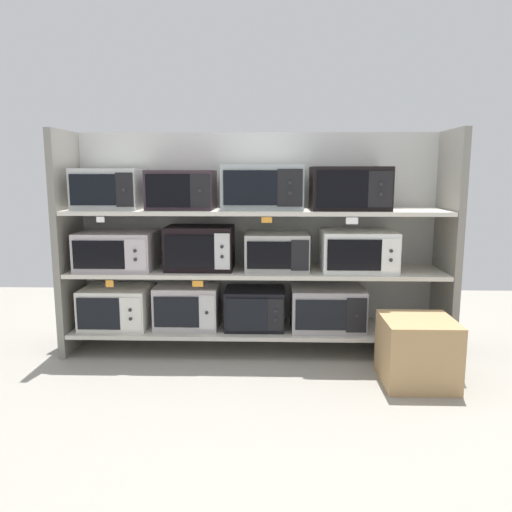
% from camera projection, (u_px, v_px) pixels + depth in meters
% --- Properties ---
extents(ground, '(6.72, 6.00, 0.02)m').
position_uv_depth(ground, '(251.00, 413.00, 2.81)').
color(ground, gray).
extents(back_panel, '(2.92, 0.04, 1.63)m').
position_uv_depth(back_panel, '(257.00, 239.00, 3.92)').
color(back_panel, '#B2B2AD').
rests_on(back_panel, ground).
extents(upright_left, '(0.05, 0.49, 1.63)m').
position_uv_depth(upright_left, '(69.00, 243.00, 3.70)').
color(upright_left, gray).
rests_on(upright_left, ground).
extents(upright_right, '(0.05, 0.49, 1.63)m').
position_uv_depth(upright_right, '(448.00, 244.00, 3.61)').
color(upright_right, gray).
rests_on(upright_right, ground).
extents(shelf_0, '(2.72, 0.49, 0.03)m').
position_uv_depth(shelf_0, '(256.00, 329.00, 3.76)').
color(shelf_0, beige).
rests_on(shelf_0, ground).
extents(microwave_0, '(0.50, 0.40, 0.30)m').
position_uv_depth(microwave_0, '(117.00, 307.00, 3.76)').
color(microwave_0, silver).
rests_on(microwave_0, shelf_0).
extents(microwave_1, '(0.47, 0.34, 0.32)m').
position_uv_depth(microwave_1, '(187.00, 306.00, 3.75)').
color(microwave_1, '#BEB6B8').
rests_on(microwave_1, shelf_0).
extents(microwave_2, '(0.44, 0.36, 0.29)m').
position_uv_depth(microwave_2, '(255.00, 308.00, 3.73)').
color(microwave_2, black).
rests_on(microwave_2, shelf_0).
extents(microwave_3, '(0.53, 0.41, 0.31)m').
position_uv_depth(microwave_3, '(327.00, 308.00, 3.72)').
color(microwave_3, '#A39FA2').
rests_on(microwave_3, shelf_0).
extents(shelf_1, '(2.72, 0.49, 0.03)m').
position_uv_depth(shelf_1, '(256.00, 271.00, 3.69)').
color(shelf_1, beige).
extents(microwave_4, '(0.55, 0.43, 0.28)m').
position_uv_depth(microwave_4, '(118.00, 250.00, 3.69)').
color(microwave_4, '#BFB3B8').
rests_on(microwave_4, shelf_1).
extents(microwave_5, '(0.49, 0.36, 0.32)m').
position_uv_depth(microwave_5, '(200.00, 248.00, 3.67)').
color(microwave_5, black).
rests_on(microwave_5, shelf_1).
extents(microwave_6, '(0.46, 0.35, 0.27)m').
position_uv_depth(microwave_6, '(277.00, 252.00, 3.66)').
color(microwave_6, '#BBBBB5').
rests_on(microwave_6, shelf_1).
extents(microwave_7, '(0.53, 0.43, 0.29)m').
position_uv_depth(microwave_7, '(358.00, 251.00, 3.64)').
color(microwave_7, white).
rests_on(microwave_7, shelf_1).
extents(price_tag_0, '(0.05, 0.00, 0.05)m').
position_uv_depth(price_tag_0, '(110.00, 284.00, 3.48)').
color(price_tag_0, orange).
extents(price_tag_1, '(0.08, 0.00, 0.04)m').
position_uv_depth(price_tag_1, '(198.00, 284.00, 3.46)').
color(price_tag_1, orange).
extents(shelf_2, '(2.72, 0.49, 0.03)m').
position_uv_depth(shelf_2, '(256.00, 211.00, 3.62)').
color(shelf_2, beige).
extents(microwave_8, '(0.47, 0.39, 0.29)m').
position_uv_depth(microwave_8, '(109.00, 189.00, 3.62)').
color(microwave_8, '#B9BCB9').
rests_on(microwave_8, shelf_2).
extents(microwave_9, '(0.47, 0.38, 0.28)m').
position_uv_depth(microwave_9, '(182.00, 190.00, 3.60)').
color(microwave_9, '#34272D').
rests_on(microwave_9, shelf_2).
extents(microwave_10, '(0.58, 0.35, 0.32)m').
position_uv_depth(microwave_10, '(262.00, 187.00, 3.58)').
color(microwave_10, '#9BA6A5').
rests_on(microwave_10, shelf_2).
extents(microwave_11, '(0.54, 0.42, 0.30)m').
position_uv_depth(microwave_11, '(349.00, 188.00, 3.57)').
color(microwave_11, black).
rests_on(microwave_11, shelf_2).
extents(price_tag_2, '(0.06, 0.00, 0.04)m').
position_uv_depth(price_tag_2, '(100.00, 220.00, 3.41)').
color(price_tag_2, white).
extents(price_tag_3, '(0.07, 0.00, 0.04)m').
position_uv_depth(price_tag_3, '(267.00, 220.00, 3.38)').
color(price_tag_3, orange).
extents(price_tag_4, '(0.08, 0.00, 0.05)m').
position_uv_depth(price_tag_4, '(352.00, 221.00, 3.36)').
color(price_tag_4, white).
extents(shipping_carton, '(0.44, 0.44, 0.42)m').
position_uv_depth(shipping_carton, '(417.00, 351.00, 3.16)').
color(shipping_carton, tan).
rests_on(shipping_carton, ground).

